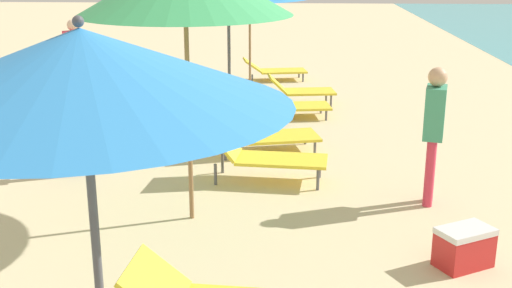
{
  "coord_description": "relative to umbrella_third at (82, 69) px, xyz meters",
  "views": [
    {
      "loc": [
        1.25,
        3.52,
        2.88
      ],
      "look_at": [
        0.99,
        8.6,
        1.33
      ],
      "focal_mm": 44.91,
      "sensor_mm": 36.0,
      "label": 1
    }
  ],
  "objects": [
    {
      "name": "lounger_farthest_inland",
      "position": [
        1.26,
        8.94,
        -2.01
      ],
      "size": [
        1.34,
        0.76,
        0.58
      ],
      "rotation": [
        0.0,
        0.0,
        0.13
      ],
      "color": "yellow",
      "rests_on": "ground"
    },
    {
      "name": "lounger_fifth_inland",
      "position": [
        0.69,
        5.88,
        -2.02
      ],
      "size": [
        1.64,
        0.99,
        0.62
      ],
      "rotation": [
        0.0,
        0.0,
        0.23
      ],
      "color": "yellow",
      "rests_on": "ground"
    },
    {
      "name": "cooler_box",
      "position": [
        2.72,
        2.42,
        -2.11
      ],
      "size": [
        0.61,
        0.53,
        0.39
      ],
      "color": "red",
      "rests_on": "ground"
    },
    {
      "name": "umbrella_third",
      "position": [
        0.0,
        0.0,
        0.0
      ],
      "size": [
        2.17,
        2.17,
        2.57
      ],
      "color": "#4C4C51",
      "rests_on": "ground"
    },
    {
      "name": "person_walking_near",
      "position": [
        -3.06,
        8.9,
        -1.33
      ],
      "size": [
        0.42,
        0.4,
        1.61
      ],
      "rotation": [
        0.0,
        0.0,
        2.24
      ],
      "color": "silver",
      "rests_on": "ground"
    },
    {
      "name": "lounger_farthest_shoreside",
      "position": [
        0.71,
        11.32,
        -2.05
      ],
      "size": [
        1.5,
        0.82,
        0.51
      ],
      "rotation": [
        0.0,
        0.0,
        0.17
      ],
      "color": "yellow",
      "rests_on": "ground"
    },
    {
      "name": "person_walking_mid",
      "position": [
        -1.78,
        4.74,
        -1.33
      ],
      "size": [
        0.41,
        0.32,
        1.6
      ],
      "rotation": [
        0.0,
        0.0,
        1.88
      ],
      "color": "#334CB2",
      "rests_on": "ground"
    },
    {
      "name": "lounger_fourth_shoreside",
      "position": [
        0.76,
        4.65,
        -1.95
      ],
      "size": [
        1.52,
        0.7,
        0.71
      ],
      "rotation": [
        0.0,
        0.0,
        -0.09
      ],
      "color": "yellow",
      "rests_on": "ground"
    },
    {
      "name": "person_walking_far",
      "position": [
        2.71,
        3.98,
        -1.32
      ],
      "size": [
        0.3,
        0.4,
        1.62
      ],
      "rotation": [
        0.0,
        0.0,
        2.89
      ],
      "color": "#D8334C",
      "rests_on": "ground"
    },
    {
      "name": "lounger_fifth_shoreside",
      "position": [
        1.05,
        7.93,
        -2.04
      ],
      "size": [
        1.43,
        0.79,
        0.59
      ],
      "rotation": [
        0.0,
        0.0,
        0.14
      ],
      "color": "yellow",
      "rests_on": "ground"
    }
  ]
}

